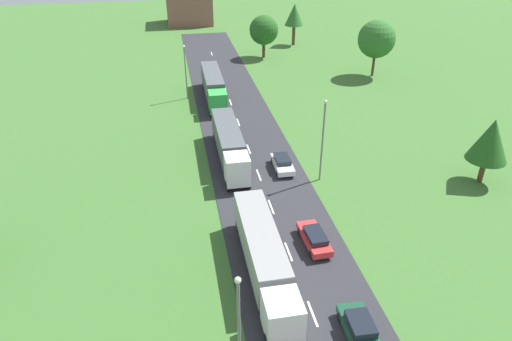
# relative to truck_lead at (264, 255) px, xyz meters

# --- Properties ---
(road) EXTENTS (10.00, 140.00, 0.06)m
(road) POSITION_rel_truck_lead_xyz_m (2.58, 9.79, -2.02)
(road) COLOR #2B2B30
(road) RESTS_ON ground
(lane_marking_centre) EXTENTS (0.16, 118.32, 0.01)m
(lane_marking_centre) POSITION_rel_truck_lead_xyz_m (2.58, 5.00, -1.98)
(lane_marking_centre) COLOR white
(lane_marking_centre) RESTS_ON road
(truck_lead) EXTENTS (2.50, 14.24, 3.42)m
(truck_lead) POSITION_rel_truck_lead_xyz_m (0.00, 0.00, 0.00)
(truck_lead) COLOR white
(truck_lead) RESTS_ON road
(truck_second) EXTENTS (2.53, 13.84, 3.53)m
(truck_second) POSITION_rel_truck_lead_xyz_m (0.04, 19.21, 0.06)
(truck_second) COLOR white
(truck_second) RESTS_ON road
(truck_third) EXTENTS (2.62, 14.36, 3.66)m
(truck_third) POSITION_rel_truck_lead_xyz_m (0.36, 38.56, 0.10)
(truck_third) COLOR green
(truck_third) RESTS_ON road
(car_lead) EXTENTS (2.01, 4.04, 1.49)m
(car_lead) POSITION_rel_truck_lead_xyz_m (5.01, -6.83, -1.22)
(car_lead) COLOR #19472D
(car_lead) RESTS_ON road
(car_second) EXTENTS (1.91, 4.61, 1.39)m
(car_second) POSITION_rel_truck_lead_xyz_m (4.90, 2.81, -1.25)
(car_second) COLOR red
(car_second) RESTS_ON road
(car_third) EXTENTS (1.92, 4.41, 1.40)m
(car_third) POSITION_rel_truck_lead_xyz_m (5.33, 15.97, -1.25)
(car_third) COLOR white
(car_third) RESTS_ON road
(lamppost_lead) EXTENTS (0.36, 0.36, 9.00)m
(lamppost_lead) POSITION_rel_truck_lead_xyz_m (-3.34, -9.48, 2.94)
(lamppost_lead) COLOR slate
(lamppost_lead) RESTS_ON ground
(lamppost_second) EXTENTS (0.36, 0.36, 8.85)m
(lamppost_second) POSITION_rel_truck_lead_xyz_m (8.68, 13.20, 2.86)
(lamppost_second) COLOR slate
(lamppost_second) RESTS_ON ground
(lamppost_third) EXTENTS (0.36, 0.36, 7.91)m
(lamppost_third) POSITION_rel_truck_lead_xyz_m (-3.46, 39.63, 2.38)
(lamppost_third) COLOR slate
(lamppost_third) RESTS_ON ground
(tree_oak) EXTENTS (4.01, 4.01, 7.01)m
(tree_oak) POSITION_rel_truck_lead_xyz_m (24.92, 9.71, 2.71)
(tree_oak) COLOR #513823
(tree_oak) RESTS_ON ground
(tree_birch) EXTENTS (5.34, 5.34, 7.76)m
(tree_birch) POSITION_rel_truck_lead_xyz_m (12.04, 58.68, 3.02)
(tree_birch) COLOR #513823
(tree_birch) RESTS_ON ground
(tree_pine) EXTENTS (6.09, 6.09, 9.20)m
(tree_pine) POSITION_rel_truck_lead_xyz_m (27.85, 44.47, 4.09)
(tree_pine) COLOR #513823
(tree_pine) RESTS_ON ground
(tree_ash) EXTENTS (3.80, 3.80, 8.14)m
(tree_ash) POSITION_rel_truck_lead_xyz_m (19.90, 66.50, 3.89)
(tree_ash) COLOR #513823
(tree_ash) RESTS_ON ground
(distant_building) EXTENTS (10.61, 10.24, 7.92)m
(distant_building) POSITION_rel_truck_lead_xyz_m (0.24, 91.06, 1.91)
(distant_building) COLOR brown
(distant_building) RESTS_ON ground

